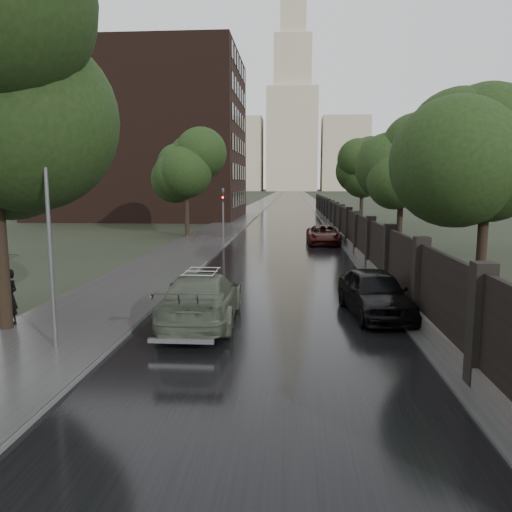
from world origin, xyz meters
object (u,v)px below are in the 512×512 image
object	(u,v)px
tree_left_far	(186,172)
pedestrian_umbrella	(7,267)
lamp_post	(50,250)
car_right_near	(375,293)
car_right_far	(323,235)
volga_sedan	(202,298)
tree_right_c	(362,177)
tree_right_b	(402,174)
traffic_light	(223,211)
tree_right_a	(487,165)

from	to	relation	value
tree_left_far	pedestrian_umbrella	bearing A→B (deg)	-89.37
lamp_post	car_right_near	bearing A→B (deg)	26.17
car_right_near	car_right_far	size ratio (longest dim) A/B	0.91
volga_sedan	car_right_far	size ratio (longest dim) A/B	1.11
tree_right_c	tree_right_b	bearing A→B (deg)	-90.00
tree_right_b	traffic_light	xyz separation A→B (m)	(-11.80, 2.99, -2.55)
tree_right_c	pedestrian_umbrella	world-z (taller)	tree_right_c
pedestrian_umbrella	tree_left_far	bearing A→B (deg)	111.86
tree_right_b	volga_sedan	xyz separation A→B (m)	(-9.65, -17.46, -4.16)
tree_left_far	traffic_light	world-z (taller)	tree_left_far
tree_right_b	car_right_near	bearing A→B (deg)	-104.33
tree_right_b	car_right_near	distance (m)	17.23
pedestrian_umbrella	car_right_far	bearing A→B (deg)	85.57
volga_sedan	car_right_near	distance (m)	5.66
tree_right_b	volga_sedan	bearing A→B (deg)	-118.93
tree_right_a	traffic_light	xyz separation A→B (m)	(-11.80, 16.99, -2.55)
tree_right_b	pedestrian_umbrella	size ratio (longest dim) A/B	2.72
lamp_post	car_right_far	xyz separation A→B (m)	(8.27, 23.95, -1.99)
tree_right_b	car_right_far	size ratio (longest dim) A/B	1.43
tree_right_c	car_right_near	xyz separation A→B (m)	(-4.14, -34.20, -4.19)
tree_right_a	lamp_post	bearing A→B (deg)	-153.26
tree_left_far	pedestrian_umbrella	distance (m)	26.79
tree_left_far	traffic_light	bearing A→B (deg)	-53.53
pedestrian_umbrella	tree_right_b	bearing A→B (deg)	71.92
tree_right_a	volga_sedan	distance (m)	11.06
tree_right_b	pedestrian_umbrella	distance (m)	24.20
tree_right_c	lamp_post	distance (m)	40.67
tree_right_a	lamp_post	world-z (taller)	tree_right_a
lamp_post	traffic_light	size ratio (longest dim) A/B	1.28
tree_right_a	pedestrian_umbrella	size ratio (longest dim) A/B	2.72
tree_right_a	traffic_light	size ratio (longest dim) A/B	1.75
volga_sedan	pedestrian_umbrella	distance (m)	5.77
tree_left_far	lamp_post	world-z (taller)	tree_left_far
tree_right_a	tree_right_c	size ratio (longest dim) A/B	1.00
tree_right_a	car_right_near	xyz separation A→B (m)	(-4.14, -2.20, -4.19)
tree_right_a	car_right_far	xyz separation A→B (m)	(-4.63, 17.45, -4.27)
tree_right_b	tree_right_c	world-z (taller)	same
car_right_near	pedestrian_umbrella	distance (m)	11.38
tree_left_far	pedestrian_umbrella	size ratio (longest dim) A/B	2.86
tree_right_a	traffic_light	bearing A→B (deg)	124.77
traffic_light	car_right_near	bearing A→B (deg)	-68.24
car_right_near	car_right_far	distance (m)	19.65
traffic_light	pedestrian_umbrella	world-z (taller)	traffic_light
tree_left_far	tree_right_b	world-z (taller)	tree_left_far
tree_right_a	tree_right_c	bearing A→B (deg)	90.00
lamp_post	traffic_light	distance (m)	23.52
lamp_post	pedestrian_umbrella	xyz separation A→B (m)	(-2.31, 1.93, -0.79)
traffic_light	car_right_far	world-z (taller)	traffic_light
car_right_near	pedestrian_umbrella	size ratio (longest dim) A/B	1.74
tree_left_far	tree_right_a	bearing A→B (deg)	-54.83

